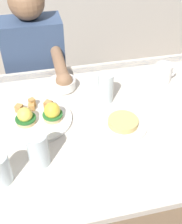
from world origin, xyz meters
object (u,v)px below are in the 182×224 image
water_glass_far (105,90)px  water_glass_near (0,170)px  dining_table (121,132)px  coffee_mug (164,72)px  eggs_benedict_plate (40,117)px  fork (141,175)px  diner_person (37,71)px  fruit_bowl (63,84)px  side_plate (123,124)px  water_glass_extra (38,151)px

water_glass_far → water_glass_near: bearing=-142.3°
dining_table → coffee_mug: coffee_mug is taller
eggs_benedict_plate → water_glass_far: 0.31m
fork → diner_person: diner_person is taller
eggs_benedict_plate → fruit_bowl: bearing=58.5°
side_plate → diner_person: diner_person is taller
water_glass_near → water_glass_extra: size_ratio=0.86×
eggs_benedict_plate → side_plate: size_ratio=1.35×
water_glass_extra → side_plate: 0.37m
dining_table → water_glass_near: size_ratio=10.43×
fruit_bowl → water_glass_far: size_ratio=0.86×
eggs_benedict_plate → fruit_bowl: (0.13, 0.21, 0.00)m
eggs_benedict_plate → coffee_mug: (0.63, 0.17, 0.03)m
water_glass_far → diner_person: (-0.29, 0.49, -0.15)m
water_glass_far → side_plate: 0.19m
water_glass_far → fruit_bowl: bearing=142.5°
fruit_bowl → coffee_mug: bearing=-4.6°
dining_table → fork: fork is taller
coffee_mug → side_plate: 0.41m
dining_table → diner_person: diner_person is taller
dining_table → fork: bearing=-97.2°
eggs_benedict_plate → coffee_mug: coffee_mug is taller
coffee_mug → diner_person: 0.74m
water_glass_near → water_glass_far: size_ratio=0.82×
dining_table → fork: size_ratio=7.71×
water_glass_extra → fork: bearing=-22.8°
fork → eggs_benedict_plate: bearing=130.8°
water_glass_extra → diner_person: bearing=87.4°
water_glass_far → dining_table: bearing=-66.6°
eggs_benedict_plate → fruit_bowl: eggs_benedict_plate is taller
side_plate → diner_person: bearing=114.8°
dining_table → water_glass_extra: bearing=-153.4°
diner_person → fruit_bowl: bearing=-72.5°
water_glass_near → water_glass_extra: water_glass_extra is taller
fruit_bowl → fork: size_ratio=0.77×
fruit_bowl → water_glass_extra: bearing=-108.9°
coffee_mug → fork: bearing=-121.0°
fork → water_glass_far: bearing=91.1°
coffee_mug → water_glass_near: bearing=-150.4°
dining_table → diner_person: size_ratio=1.05×
eggs_benedict_plate → diner_person: (0.02, 0.56, -0.11)m
side_plate → dining_table: bearing=71.7°
fork → water_glass_near: (-0.46, 0.09, 0.05)m
water_glass_near → diner_person: size_ratio=0.10×
side_plate → water_glass_extra: bearing=-161.8°
water_glass_near → water_glass_extra: 0.14m
water_glass_extra → side_plate: (0.35, 0.11, -0.05)m
dining_table → side_plate: bearing=-108.3°
fruit_bowl → coffee_mug: size_ratio=1.08×
dining_table → fruit_bowl: fruit_bowl is taller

